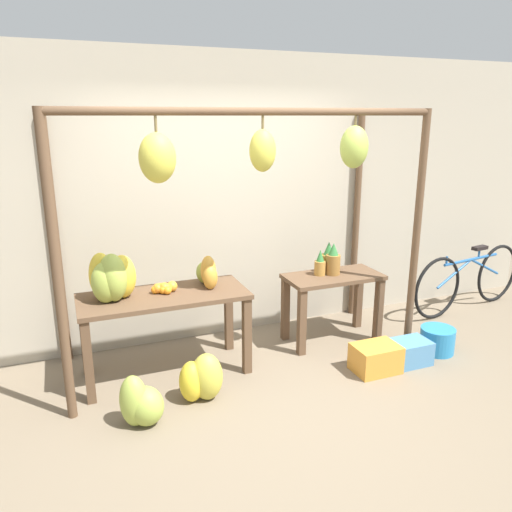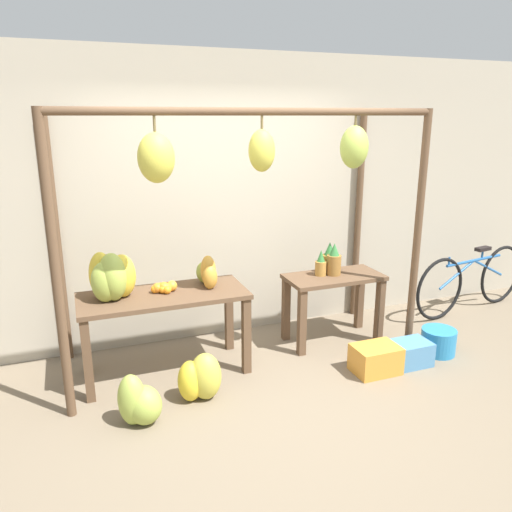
{
  "view_description": "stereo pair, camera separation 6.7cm",
  "coord_description": "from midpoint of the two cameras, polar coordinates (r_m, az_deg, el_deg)",
  "views": [
    {
      "loc": [
        -1.46,
        -3.1,
        2.21
      ],
      "look_at": [
        0.12,
        0.9,
        0.99
      ],
      "focal_mm": 35.0,
      "sensor_mm": 36.0,
      "label": 1
    },
    {
      "loc": [
        -1.4,
        -3.12,
        2.21
      ],
      "look_at": [
        0.12,
        0.9,
        0.99
      ],
      "focal_mm": 35.0,
      "sensor_mm": 36.0,
      "label": 2
    }
  ],
  "objects": [
    {
      "name": "ground_plane",
      "position": [
        4.07,
        2.79,
        -17.02
      ],
      "size": [
        20.0,
        20.0,
        0.0
      ],
      "primitive_type": "plane",
      "color": "#756651"
    },
    {
      "name": "shop_wall_back",
      "position": [
        4.98,
        -4.58,
        6.43
      ],
      "size": [
        8.0,
        0.08,
        2.8
      ],
      "color": "#B2A893",
      "rests_on": "ground_plane"
    },
    {
      "name": "stall_awning",
      "position": [
        4.1,
        -1.38,
        7.83
      ],
      "size": [
        3.15,
        1.16,
        2.26
      ],
      "color": "brown",
      "rests_on": "ground_plane"
    },
    {
      "name": "display_table_main",
      "position": [
        4.37,
        -10.87,
        -5.85
      ],
      "size": [
        1.42,
        0.6,
        0.74
      ],
      "color": "brown",
      "rests_on": "ground_plane"
    },
    {
      "name": "display_table_side",
      "position": [
        5.02,
        8.37,
        -3.92
      ],
      "size": [
        0.96,
        0.47,
        0.69
      ],
      "color": "brown",
      "rests_on": "ground_plane"
    },
    {
      "name": "banana_pile_on_table",
      "position": [
        4.25,
        -16.65,
        -2.5
      ],
      "size": [
        0.46,
        0.38,
        0.4
      ],
      "color": "gold",
      "rests_on": "display_table_main"
    },
    {
      "name": "orange_pile",
      "position": [
        4.35,
        -10.91,
        -3.63
      ],
      "size": [
        0.23,
        0.15,
        0.09
      ],
      "color": "orange",
      "rests_on": "display_table_main"
    },
    {
      "name": "pineapple_cluster",
      "position": [
        4.99,
        8.03,
        -0.56
      ],
      "size": [
        0.28,
        0.24,
        0.32
      ],
      "color": "#B27F38",
      "rests_on": "display_table_side"
    },
    {
      "name": "banana_pile_ground_left",
      "position": [
        3.9,
        -13.58,
        -16.08
      ],
      "size": [
        0.41,
        0.37,
        0.4
      ],
      "color": "#9EB247",
      "rests_on": "ground_plane"
    },
    {
      "name": "banana_pile_ground_right",
      "position": [
        4.11,
        -6.8,
        -13.74
      ],
      "size": [
        0.41,
        0.31,
        0.39
      ],
      "color": "gold",
      "rests_on": "ground_plane"
    },
    {
      "name": "fruit_crate_white",
      "position": [
        4.64,
        13.11,
        -11.31
      ],
      "size": [
        0.4,
        0.29,
        0.25
      ],
      "color": "orange",
      "rests_on": "ground_plane"
    },
    {
      "name": "blue_bucket",
      "position": [
        5.16,
        19.65,
        -9.04
      ],
      "size": [
        0.33,
        0.33,
        0.24
      ],
      "color": "teal",
      "rests_on": "ground_plane"
    },
    {
      "name": "parked_bicycle",
      "position": [
        6.29,
        22.87,
        -2.45
      ],
      "size": [
        1.76,
        0.31,
        0.75
      ],
      "color": "black",
      "rests_on": "ground_plane"
    },
    {
      "name": "papaya_pile",
      "position": [
        4.44,
        -5.97,
        -1.95
      ],
      "size": [
        0.23,
        0.35,
        0.28
      ],
      "color": "gold",
      "rests_on": "display_table_main"
    },
    {
      "name": "fruit_crate_purple",
      "position": [
        4.86,
        16.73,
        -10.47
      ],
      "size": [
        0.36,
        0.26,
        0.22
      ],
      "color": "#4C84B2",
      "rests_on": "ground_plane"
    }
  ]
}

